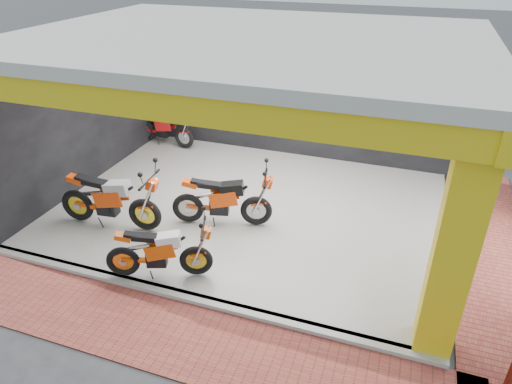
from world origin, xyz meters
TOP-DOWN VIEW (x-y plane):
  - ground at (0.00, 0.00)m, footprint 80.00×80.00m
  - showroom_floor at (0.00, 2.00)m, footprint 8.00×6.00m
  - showroom_ceiling at (0.00, 2.00)m, footprint 8.40×6.40m
  - back_wall at (0.00, 5.10)m, footprint 8.20×0.20m
  - left_wall at (-4.10, 2.00)m, footprint 0.20×6.20m
  - corner_column at (3.75, -0.75)m, footprint 0.50×0.50m
  - header_beam_front at (0.00, -1.00)m, footprint 8.40×0.30m
  - header_beam_right at (4.00, 2.00)m, footprint 0.30×6.40m
  - floor_kerb at (0.00, -1.02)m, footprint 8.00×0.20m
  - paver_front at (0.00, -1.80)m, footprint 9.00×1.40m
  - paver_right at (4.80, 2.00)m, footprint 1.40×7.00m
  - moto_hero at (-0.07, -0.50)m, footprint 2.03×1.32m
  - moto_row_a at (-1.63, 0.43)m, footprint 2.35×1.06m
  - moto_row_b at (0.37, 1.32)m, footprint 2.26×1.31m
  - moto_row_d at (-2.80, 4.36)m, footprint 2.07×0.95m

SIDE VIEW (x-z plane):
  - ground at x=0.00m, z-range 0.00..0.00m
  - paver_front at x=0.00m, z-range 0.00..0.03m
  - paver_right at x=4.80m, z-range 0.00..0.03m
  - showroom_floor at x=0.00m, z-range 0.00..0.10m
  - floor_kerb at x=0.00m, z-range 0.00..0.10m
  - moto_hero at x=-0.07m, z-range 0.10..1.26m
  - moto_row_d at x=-2.80m, z-range 0.10..1.32m
  - moto_row_b at x=0.37m, z-range 0.10..1.40m
  - moto_row_a at x=-1.63m, z-range 0.10..1.49m
  - back_wall at x=0.00m, z-range 0.00..3.50m
  - left_wall at x=-4.10m, z-range 0.00..3.50m
  - corner_column at x=3.75m, z-range 0.00..3.50m
  - header_beam_front at x=0.00m, z-range 3.10..3.50m
  - header_beam_right at x=4.00m, z-range 3.10..3.50m
  - showroom_ceiling at x=0.00m, z-range 3.50..3.70m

